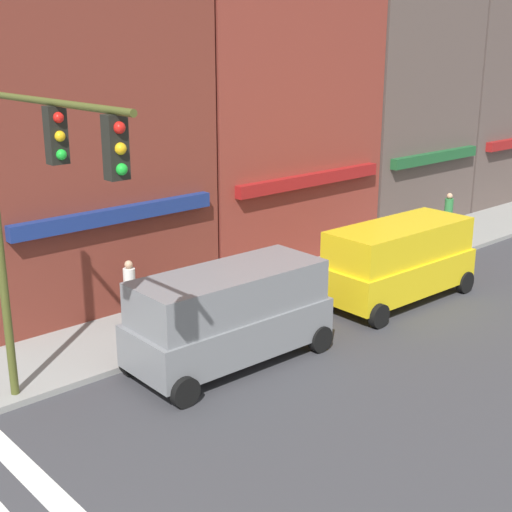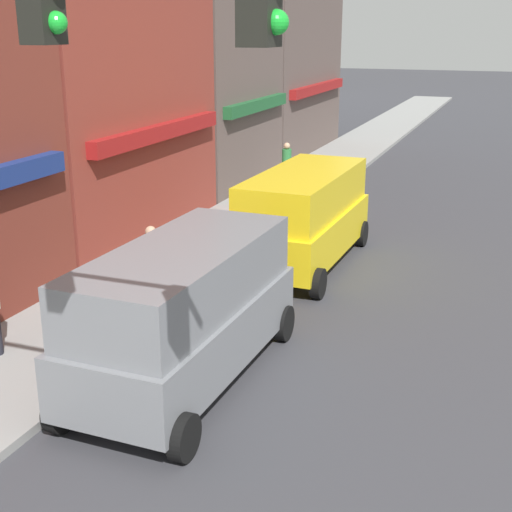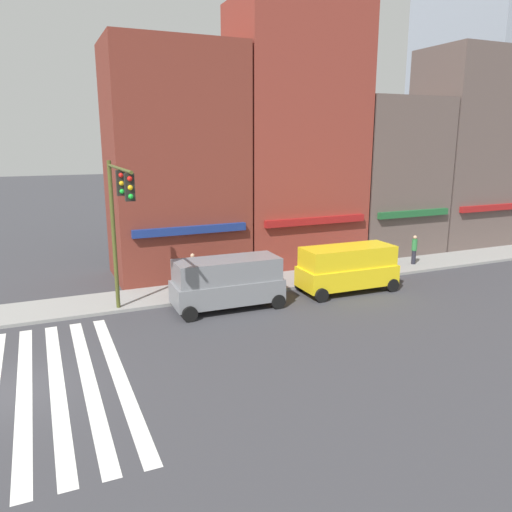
{
  "view_description": "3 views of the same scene",
  "coord_description": "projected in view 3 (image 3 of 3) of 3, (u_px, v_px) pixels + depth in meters",
  "views": [
    {
      "loc": [
        -1.07,
        -7.42,
        7.5
      ],
      "look_at": [
        10.99,
        6.0,
        2.0
      ],
      "focal_mm": 50.0,
      "sensor_mm": 36.0,
      "label": 1
    },
    {
      "loc": [
        -0.64,
        -0.24,
        5.67
      ],
      "look_at": [
        12.23,
        4.7,
        1.2
      ],
      "focal_mm": 50.0,
      "sensor_mm": 36.0,
      "label": 2
    },
    {
      "loc": [
        1.38,
        -15.8,
        7.61
      ],
      "look_at": [
        10.99,
        6.0,
        2.0
      ],
      "focal_mm": 35.0,
      "sensor_mm": 36.0,
      "label": 3
    }
  ],
  "objects": [
    {
      "name": "sidewalk_left",
      "position": [
        14.0,
        314.0,
        21.95
      ],
      "size": [
        120.0,
        3.0,
        0.15
      ],
      "color": "gray",
      "rests_on": "ground_plane"
    },
    {
      "name": "traffic_signal",
      "position": [
        119.0,
        209.0,
        19.88
      ],
      "size": [
        0.32,
        5.38,
        6.72
      ],
      "color": "#474C1E",
      "rests_on": "ground_plane"
    },
    {
      "name": "van_yellow",
      "position": [
        347.0,
        267.0,
        25.25
      ],
      "size": [
        5.04,
        2.22,
        2.34
      ],
      "rotation": [
        0.0,
        0.0,
        -0.02
      ],
      "color": "yellow",
      "rests_on": "ground_plane"
    },
    {
      "name": "pedestrian_white_shirt",
      "position": [
        193.0,
        270.0,
        25.58
      ],
      "size": [
        0.32,
        0.32,
        1.77
      ],
      "rotation": [
        0.0,
        0.0,
        4.07
      ],
      "color": "#23232D",
      "rests_on": "sidewalk_left"
    },
    {
      "name": "pedestrian_green_top",
      "position": [
        414.0,
        249.0,
        30.28
      ],
      "size": [
        0.32,
        0.32,
        1.77
      ],
      "rotation": [
        0.0,
        0.0,
        0.45
      ],
      "color": "#23232D",
      "rests_on": "sidewalk_left"
    },
    {
      "name": "van_grey",
      "position": [
        227.0,
        281.0,
        22.7
      ],
      "size": [
        5.04,
        2.22,
        2.34
      ],
      "rotation": [
        0.0,
        0.0,
        -0.02
      ],
      "color": "slate",
      "rests_on": "ground_plane"
    },
    {
      "name": "storefront_row",
      "position": [
        351.0,
        154.0,
        31.87
      ],
      "size": [
        30.26,
        5.3,
        15.23
      ],
      "color": "maroon",
      "rests_on": "ground_plane"
    },
    {
      "name": "pedestrian_grey_coat",
      "position": [
        256.0,
        271.0,
        25.24
      ],
      "size": [
        0.32,
        0.32,
        1.77
      ],
      "rotation": [
        0.0,
        0.0,
        3.82
      ],
      "color": "#23232D",
      "rests_on": "sidewalk_left"
    },
    {
      "name": "ground_plane",
      "position": [
        7.0,
        394.0,
        15.28
      ],
      "size": [
        200.0,
        200.0,
        0.0
      ],
      "primitive_type": "plane",
      "color": "#38383D"
    },
    {
      "name": "crosswalk_stripes",
      "position": [
        7.0,
        393.0,
        15.28
      ],
      "size": [
        7.11,
        10.8,
        0.01
      ],
      "color": "silver",
      "rests_on": "ground_plane"
    }
  ]
}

